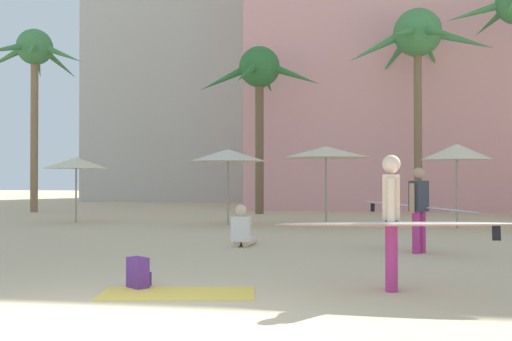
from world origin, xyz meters
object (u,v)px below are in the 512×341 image
palm_tree_far_right (34,60)px  cafe_umbrella_4 (76,163)px  palm_tree_right (418,42)px  cafe_umbrella_3 (457,152)px  cafe_umbrella_0 (228,155)px  person_near_left (392,219)px  person_mid_center (243,232)px  cafe_umbrella_1 (326,152)px  palm_tree_left (259,77)px  backpack (138,274)px  beach_towel (178,293)px  person_far_right (418,206)px

palm_tree_far_right → cafe_umbrella_4: palm_tree_far_right is taller
palm_tree_right → cafe_umbrella_3: 7.82m
cafe_umbrella_0 → person_near_left: bearing=-67.0°
palm_tree_right → cafe_umbrella_3: bearing=-85.9°
person_near_left → person_mid_center: (-2.86, 4.72, -0.63)m
palm_tree_far_right → cafe_umbrella_1: size_ratio=2.90×
cafe_umbrella_4 → person_mid_center: bearing=-40.7°
palm_tree_left → backpack: (0.94, -16.47, -5.47)m
beach_towel → person_far_right: bearing=54.0°
palm_tree_far_right → cafe_umbrella_3: bearing=-18.6°
palm_tree_right → backpack: palm_tree_right is taller
cafe_umbrella_3 → backpack: (-5.89, -10.55, -2.05)m
palm_tree_right → cafe_umbrella_0: 10.13m
cafe_umbrella_0 → cafe_umbrella_4: size_ratio=1.12×
backpack → cafe_umbrella_0: bearing=42.6°
cafe_umbrella_3 → person_far_right: bearing=-106.3°
palm_tree_left → palm_tree_far_right: palm_tree_far_right is taller
beach_towel → backpack: 0.71m
palm_tree_right → person_near_left: (-2.10, -16.48, -6.00)m
palm_tree_right → cafe_umbrella_4: palm_tree_right is taller
palm_tree_far_right → person_far_right: 19.78m
cafe_umbrella_4 → person_far_right: 12.13m
cafe_umbrella_0 → person_mid_center: bearing=-74.8°
cafe_umbrella_0 → cafe_umbrella_4: cafe_umbrella_0 is taller
palm_tree_left → backpack: bearing=-86.7°
palm_tree_far_right → cafe_umbrella_0: (9.80, -5.57, -4.44)m
cafe_umbrella_1 → person_near_left: 10.73m
cafe_umbrella_1 → palm_tree_right: bearing=60.1°
cafe_umbrella_0 → cafe_umbrella_3: bearing=-0.4°
person_mid_center → cafe_umbrella_0: bearing=19.7°
palm_tree_left → cafe_umbrella_4: palm_tree_left is taller
cafe_umbrella_4 → cafe_umbrella_3: bearing=-1.1°
cafe_umbrella_4 → person_mid_center: cafe_umbrella_4 is taller
palm_tree_far_right → person_near_left: bearing=-48.3°
palm_tree_right → cafe_umbrella_4: bearing=-152.8°
cafe_umbrella_0 → person_mid_center: cafe_umbrella_0 is taller
person_mid_center → cafe_umbrella_3: bearing=-39.7°
cafe_umbrella_4 → beach_towel: size_ratio=1.10×
cafe_umbrella_1 → cafe_umbrella_0: bearing=-175.2°
palm_tree_right → person_mid_center: 14.38m
cafe_umbrella_0 → person_far_right: cafe_umbrella_0 is taller
person_near_left → person_mid_center: person_near_left is taller
person_far_right → person_near_left: person_near_left is taller
person_far_right → person_mid_center: 3.72m
palm_tree_left → palm_tree_right: size_ratio=0.83×
person_near_left → palm_tree_left: bearing=-70.6°
person_mid_center → beach_towel: bearing=-174.0°
cafe_umbrella_0 → backpack: bearing=-84.5°
cafe_umbrella_1 → cafe_umbrella_4: 8.25m
palm_tree_far_right → beach_towel: bearing=-55.2°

